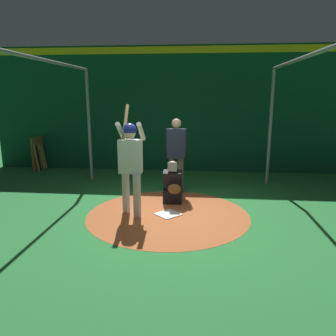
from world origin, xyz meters
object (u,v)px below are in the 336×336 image
at_px(umpire, 176,152).
at_px(home_plate, 168,214).
at_px(catcher, 173,186).
at_px(bat_rack, 41,153).
at_px(batter, 130,160).

bearing_deg(umpire, home_plate, -2.05).
bearing_deg(home_plate, catcher, 177.52).
distance_m(home_plate, bat_rack, 5.85).
bearing_deg(batter, catcher, 137.44).
bearing_deg(batter, umpire, 153.62).
bearing_deg(bat_rack, umpire, 63.13).
bearing_deg(bat_rack, home_plate, 49.62).
distance_m(catcher, umpire, 0.98).
bearing_deg(catcher, bat_rack, -123.98).
height_order(batter, umpire, batter).
bearing_deg(home_plate, bat_rack, -130.38).
xyz_separation_m(home_plate, bat_rack, (-3.78, -4.44, 0.48)).
relative_size(batter, bat_rack, 2.02).
height_order(batter, catcher, batter).
bearing_deg(batter, home_plate, 94.56).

